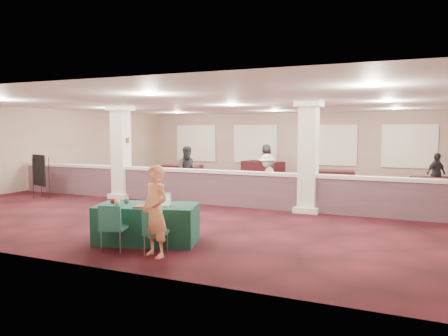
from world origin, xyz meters
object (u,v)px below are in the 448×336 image
at_px(far_table_front_right, 327,181).
at_px(far_table_back_center, 263,170).
at_px(far_table_front_left, 89,178).
at_px(far_table_back_right, 436,186).
at_px(far_table_front_center, 268,189).
at_px(conf_chair_main, 154,229).
at_px(conf_chair_side, 112,224).
at_px(attendee_b, 267,177).
at_px(attendee_d, 266,161).
at_px(near_table, 147,224).
at_px(woman, 155,211).
at_px(attendee_c, 436,174).
at_px(attendee_a, 188,170).
at_px(far_table_back_left, 181,173).
at_px(easel_board, 39,171).

xyz_separation_m(far_table_front_right, far_table_back_center, (-3.77, 3.50, -0.00)).
bearing_deg(far_table_front_left, far_table_back_right, 14.05).
bearing_deg(far_table_front_center, conf_chair_main, -88.84).
distance_m(conf_chair_side, attendee_b, 7.13).
height_order(conf_chair_main, attendee_d, attendee_d).
distance_m(near_table, conf_chair_main, 1.00).
xyz_separation_m(conf_chair_main, far_table_front_center, (-0.15, 7.25, -0.16)).
height_order(far_table_back_right, attendee_b, attendee_b).
relative_size(woman, attendee_b, 1.10).
bearing_deg(attendee_d, attendee_b, 129.50).
bearing_deg(attendee_c, attendee_d, 112.00).
bearing_deg(far_table_back_center, woman, -79.58).
bearing_deg(conf_chair_main, far_table_front_center, 76.76).
relative_size(conf_chair_main, far_table_front_right, 0.42).
bearing_deg(far_table_back_center, attendee_a, -96.63).
distance_m(conf_chair_main, attendee_c, 11.93).
relative_size(near_table, far_table_front_left, 1.12).
distance_m(woman, far_table_back_left, 12.00).
xyz_separation_m(woman, far_table_front_right, (1.29, 10.02, -0.45)).
distance_m(easel_board, attendee_a, 5.11).
bearing_deg(far_table_front_right, attendee_a, -148.15).
xyz_separation_m(easel_board, far_table_back_center, (4.88, 9.29, -0.55)).
height_order(far_table_back_right, attendee_d, attendee_d).
bearing_deg(attendee_a, easel_board, -175.03).
relative_size(easel_board, attendee_d, 0.92).
xyz_separation_m(far_table_back_left, attendee_d, (3.09, 3.03, 0.45)).
distance_m(easel_board, far_table_front_right, 10.43).
bearing_deg(far_table_back_left, attendee_c, 0.87).
bearing_deg(woman, conf_chair_side, -157.36).
bearing_deg(attendee_b, far_table_back_right, 83.40).
distance_m(far_table_front_right, attendee_a, 5.33).
height_order(far_table_front_right, attendee_d, attendee_d).
relative_size(conf_chair_main, easel_board, 0.55).
distance_m(easel_board, woman, 8.50).
relative_size(far_table_front_left, attendee_d, 1.12).
distance_m(far_table_front_center, far_table_front_right, 3.09).
distance_m(conf_chair_main, attendee_a, 7.83).
bearing_deg(attendee_c, easel_board, 160.99).
height_order(far_table_front_center, attendee_b, attendee_b).
bearing_deg(conf_chair_side, conf_chair_main, -7.15).
distance_m(near_table, easel_board, 7.50).
xyz_separation_m(conf_chair_main, easel_board, (-7.31, 4.17, 0.47)).
bearing_deg(near_table, far_table_front_right, 60.86).
distance_m(easel_board, attendee_c, 14.09).
bearing_deg(attendee_a, attendee_d, 51.80).
height_order(conf_chair_main, attendee_a, attendee_a).
xyz_separation_m(conf_chair_side, woman, (0.93, 0.06, 0.31)).
bearing_deg(far_table_back_center, far_table_back_right, -21.29).
distance_m(near_table, attendee_d, 13.00).
relative_size(far_table_front_left, attendee_b, 1.19).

